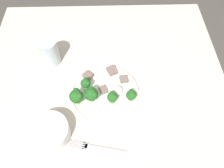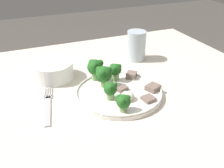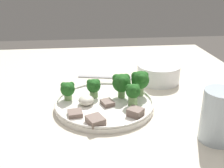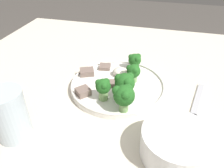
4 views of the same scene
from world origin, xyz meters
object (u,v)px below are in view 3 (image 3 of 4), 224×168
fork (107,77)px  drinking_glass (218,119)px  cream_bowl (158,74)px  dinner_plate (105,104)px

fork → drinking_glass: bearing=27.2°
fork → drinking_glass: drinking_glass is taller
cream_bowl → fork: bearing=-107.2°
fork → cream_bowl: 0.17m
cream_bowl → drinking_glass: 0.33m
dinner_plate → cream_bowl: cream_bowl is taller
dinner_plate → cream_bowl: 0.24m
dinner_plate → fork: 0.21m
dinner_plate → fork: dinner_plate is taller
fork → dinner_plate: bearing=-7.1°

